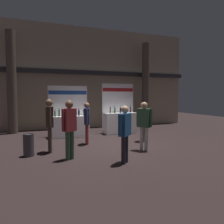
% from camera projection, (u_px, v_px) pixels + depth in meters
% --- Properties ---
extents(ground_plane, '(27.28, 27.28, 0.00)m').
position_uv_depth(ground_plane, '(111.00, 143.00, 8.75)').
color(ground_plane, black).
extents(hall_colonnade, '(13.64, 1.16, 5.92)m').
position_uv_depth(hall_colonnade, '(83.00, 78.00, 12.99)').
color(hall_colonnade, tan).
rests_on(hall_colonnade, ground_plane).
extents(exhibitor_booth_0, '(1.83, 0.72, 2.37)m').
position_uv_depth(exhibitor_booth_0, '(69.00, 124.00, 10.18)').
color(exhibitor_booth_0, white).
rests_on(exhibitor_booth_0, ground_plane).
extents(exhibitor_booth_1, '(1.72, 0.66, 2.53)m').
position_uv_depth(exhibitor_booth_1, '(120.00, 121.00, 11.20)').
color(exhibitor_booth_1, white).
rests_on(exhibitor_booth_1, ground_plane).
extents(trash_bin, '(0.33, 0.33, 0.70)m').
position_uv_depth(trash_bin, '(29.00, 145.00, 6.86)').
color(trash_bin, '#38383D').
rests_on(trash_bin, ground_plane).
extents(visitor_1, '(0.48, 0.45, 1.62)m').
position_uv_depth(visitor_1, '(125.00, 129.00, 6.10)').
color(visitor_1, '#23232D').
rests_on(visitor_1, ground_plane).
extents(visitor_2, '(0.44, 0.51, 1.68)m').
position_uv_depth(visitor_2, '(144.00, 121.00, 7.56)').
color(visitor_2, silver).
rests_on(visitor_2, ground_plane).
extents(visitor_4, '(0.31, 0.54, 1.64)m').
position_uv_depth(visitor_4, '(87.00, 120.00, 8.56)').
color(visitor_4, maroon).
rests_on(visitor_4, ground_plane).
extents(visitor_5, '(0.48, 0.36, 1.76)m').
position_uv_depth(visitor_5, '(69.00, 125.00, 6.46)').
color(visitor_5, '#33563D').
rests_on(visitor_5, ground_plane).
extents(visitor_6, '(0.31, 0.47, 1.62)m').
position_uv_depth(visitor_6, '(143.00, 119.00, 9.10)').
color(visitor_6, '#47382D').
rests_on(visitor_6, ground_plane).
extents(visitor_7, '(0.24, 0.56, 1.78)m').
position_uv_depth(visitor_7, '(49.00, 121.00, 7.27)').
color(visitor_7, '#47382D').
rests_on(visitor_7, ground_plane).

